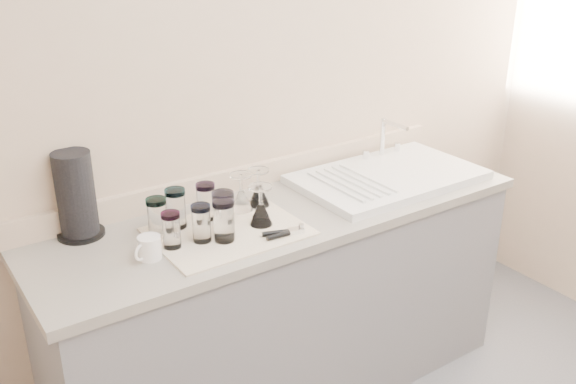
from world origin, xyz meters
TOP-DOWN VIEW (x-y plane):
  - counter_unit at (0.00, 1.20)m, footprint 2.06×0.62m
  - sink_unit at (0.55, 1.20)m, footprint 0.82×0.50m
  - dish_towel at (-0.29, 1.15)m, footprint 0.55×0.42m
  - tumbler_teal at (-0.52, 1.26)m, footprint 0.07×0.07m
  - tumbler_cyan at (-0.44, 1.29)m, footprint 0.08×0.08m
  - tumbler_purple at (-0.31, 1.29)m, footprint 0.07×0.07m
  - tumbler_magenta at (-0.52, 1.15)m, footprint 0.07×0.07m
  - tumbler_blue at (-0.41, 1.13)m, footprint 0.07×0.07m
  - tumbler_lavender at (-0.31, 1.15)m, footprint 0.08×0.08m
  - tumbler_extra at (-0.34, 1.09)m, footprint 0.08×0.08m
  - goblet_back_left at (-0.16, 1.28)m, footprint 0.09×0.09m
  - goblet_back_right at (-0.07, 1.28)m, footprint 0.09×0.09m
  - goblet_front_left at (-0.16, 1.13)m, footprint 0.09×0.09m
  - can_opener at (-0.14, 1.00)m, footprint 0.15×0.07m
  - white_mug at (-0.61, 1.13)m, footprint 0.12×0.11m
  - paper_towel_roll at (-0.75, 1.44)m, footprint 0.17×0.17m

SIDE VIEW (x-z plane):
  - counter_unit at x=0.00m, z-range 0.00..0.90m
  - dish_towel at x=-0.29m, z-range 0.90..0.91m
  - can_opener at x=-0.14m, z-range 0.91..0.93m
  - sink_unit at x=0.55m, z-range 0.81..1.03m
  - white_mug at x=-0.61m, z-range 0.90..0.98m
  - goblet_back_right at x=-0.07m, z-range 0.88..1.04m
  - goblet_back_left at x=-0.16m, z-range 0.88..1.04m
  - goblet_front_left at x=-0.16m, z-range 0.88..1.04m
  - tumbler_magenta at x=-0.52m, z-range 0.91..1.04m
  - tumbler_blue at x=-0.41m, z-range 0.91..1.05m
  - tumbler_purple at x=-0.31m, z-range 0.91..1.05m
  - tumbler_teal at x=-0.52m, z-range 0.91..1.06m
  - tumbler_cyan at x=-0.44m, z-range 0.91..1.06m
  - tumbler_extra at x=-0.34m, z-range 0.91..1.07m
  - tumbler_lavender at x=-0.31m, z-range 0.91..1.07m
  - paper_towel_roll at x=-0.75m, z-range 0.90..1.22m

